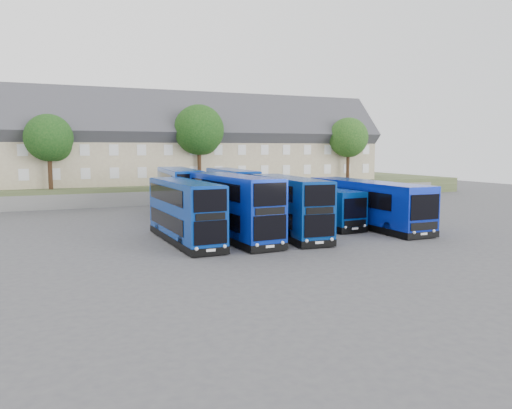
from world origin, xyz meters
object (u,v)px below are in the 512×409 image
at_px(coach_east_a, 314,206).
at_px(tree_west, 50,140).
at_px(tree_east, 349,139).
at_px(tree_far, 356,138).
at_px(dd_front_left, 185,213).
at_px(dd_front_mid, 233,208).
at_px(tree_mid, 200,132).

distance_m(coach_east_a, tree_west, 28.34).
xyz_separation_m(tree_east, tree_far, (6.00, 7.00, 0.34)).
height_order(coach_east_a, tree_east, tree_east).
bearing_deg(coach_east_a, dd_front_left, -165.48).
bearing_deg(tree_east, tree_far, 49.40).
xyz_separation_m(dd_front_mid, tree_mid, (5.07, 24.09, 5.95)).
bearing_deg(coach_east_a, tree_west, 131.32).
distance_m(dd_front_left, coach_east_a, 12.44).
bearing_deg(tree_far, dd_front_mid, -135.44).
distance_m(coach_east_a, tree_mid, 21.71).
xyz_separation_m(coach_east_a, tree_mid, (-3.38, 20.41, 6.59)).
relative_size(tree_mid, tree_east, 1.12).
bearing_deg(dd_front_left, tree_west, 106.17).
bearing_deg(dd_front_mid, tree_mid, 75.20).
height_order(dd_front_mid, tree_mid, tree_mid).
distance_m(coach_east_a, tree_far, 35.70).
height_order(coach_east_a, tree_west, tree_west).
relative_size(dd_front_mid, tree_mid, 1.20).
height_order(dd_front_left, tree_far, tree_far).
relative_size(tree_west, tree_far, 0.88).
bearing_deg(tree_far, tree_mid, -165.96).
xyz_separation_m(dd_front_mid, tree_west, (-10.93, 23.59, 4.93)).
bearing_deg(tree_west, tree_mid, 1.79).
bearing_deg(tree_west, tree_east, 0.00).
height_order(coach_east_a, tree_mid, tree_mid).
relative_size(tree_west, tree_east, 0.94).
height_order(tree_mid, tree_far, tree_mid).
bearing_deg(coach_east_a, tree_mid, 96.49).
bearing_deg(dd_front_left, tree_far, 40.14).
distance_m(dd_front_mid, tree_mid, 25.32).
bearing_deg(coach_east_a, dd_front_mid, -159.36).
bearing_deg(tree_east, dd_front_mid, -136.74).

